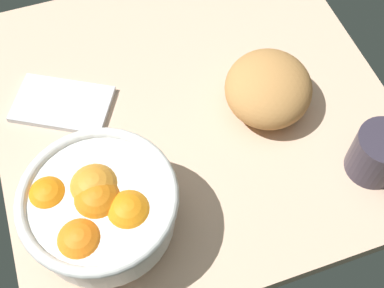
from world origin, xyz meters
The scene contains 5 objects.
ground_plane centered at (0.00, 0.00, -1.50)cm, with size 65.06×64.45×3.00cm, color #D6B093.
fruit_bowl centered at (19.05, 16.62, 6.86)cm, with size 21.47×21.47×11.55cm.
bread_loaf centered at (-11.74, 3.72, 4.22)cm, with size 15.29×14.16×8.44cm, color #BE8346.
napkin_folded centered at (20.62, -6.89, 0.53)cm, with size 15.82×9.66×1.06cm, color silver.
mug centered at (-22.52, 20.60, 4.06)cm, with size 8.13×12.20×8.13cm.
Camera 1 is at (16.17, 46.83, 69.85)cm, focal length 47.44 mm.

